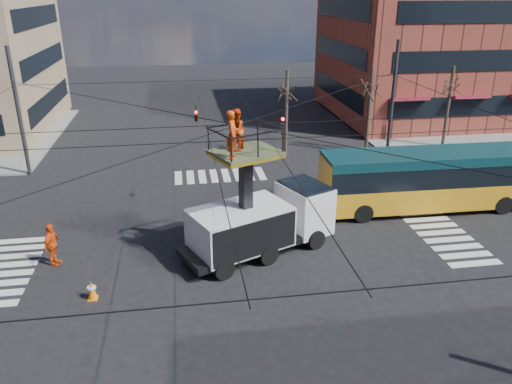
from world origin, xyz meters
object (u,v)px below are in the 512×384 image
Objects in this scene: traffic_cone at (92,290)px; flagger at (285,210)px; city_bus at (432,179)px; utility_truck at (261,208)px; worker_ground at (52,245)px.

flagger is (8.64, 5.20, 0.41)m from traffic_cone.
city_bus reaches higher than traffic_cone.
worker_ground is (-9.02, 0.15, -1.19)m from utility_truck.
worker_ground reaches higher than traffic_cone.
city_bus is 7.40× the size of flagger.
traffic_cone is 0.49× the size of flagger.
flagger is at bearing -61.23° from worker_ground.
traffic_cone is 0.41× the size of worker_ground.
utility_truck is 10.27m from city_bus.
flagger is (-8.13, -0.82, -0.92)m from city_bus.
utility_truck reaches higher than traffic_cone.
city_bus reaches higher than flagger.
utility_truck reaches higher than city_bus.
utility_truck is at bearing -74.21° from worker_ground.
flagger reaches higher than traffic_cone.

